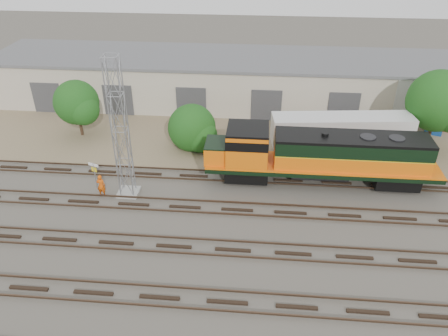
# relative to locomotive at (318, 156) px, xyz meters

# --- Properties ---
(ground) EXTENTS (140.00, 140.00, 0.00)m
(ground) POSITION_rel_locomotive_xyz_m (-6.20, -6.00, -2.56)
(ground) COLOR #47423A
(ground) RESTS_ON ground
(dirt_strip) EXTENTS (80.00, 16.00, 0.02)m
(dirt_strip) POSITION_rel_locomotive_xyz_m (-6.20, 9.00, -2.55)
(dirt_strip) COLOR #726047
(dirt_strip) RESTS_ON ground
(tracks) EXTENTS (80.00, 20.40, 0.28)m
(tracks) POSITION_rel_locomotive_xyz_m (-6.20, -9.00, -2.49)
(tracks) COLOR black
(tracks) RESTS_ON ground
(warehouse) EXTENTS (58.40, 10.40, 5.30)m
(warehouse) POSITION_rel_locomotive_xyz_m (-6.15, 16.98, 0.09)
(warehouse) COLOR #BAAE9B
(warehouse) RESTS_ON ground
(locomotive) EXTENTS (18.77, 3.29, 4.51)m
(locomotive) POSITION_rel_locomotive_xyz_m (0.00, 0.00, 0.00)
(locomotive) COLOR black
(locomotive) RESTS_ON tracks
(signal_tower) EXTENTS (1.65, 1.65, 11.19)m
(signal_tower) POSITION_rel_locomotive_xyz_m (-15.03, -2.95, 2.88)
(signal_tower) COLOR gray
(signal_tower) RESTS_ON ground
(sign_post) EXTENTS (0.93, 0.36, 2.37)m
(sign_post) POSITION_rel_locomotive_xyz_m (-17.79, -2.47, -0.90)
(sign_post) COLOR gray
(sign_post) RESTS_ON ground
(worker) EXTENTS (0.70, 0.46, 1.89)m
(worker) POSITION_rel_locomotive_xyz_m (-17.02, -3.44, -1.62)
(worker) COLOR #CE4D0B
(worker) RESTS_ON ground
(semi_trailer) EXTENTS (12.72, 3.89, 3.85)m
(semi_trailer) POSITION_rel_locomotive_xyz_m (2.85, 5.07, -0.14)
(semi_trailer) COLOR silver
(semi_trailer) RESTS_ON ground
(dumpster_blue) EXTENTS (2.01, 1.95, 1.50)m
(dumpster_blue) POSITION_rel_locomotive_xyz_m (12.78, 10.50, -1.81)
(dumpster_blue) COLOR navy
(dumpster_blue) RESTS_ON ground
(dumpster_red) EXTENTS (1.61, 1.52, 1.40)m
(dumpster_red) POSITION_rel_locomotive_xyz_m (13.68, 11.42, -1.86)
(dumpster_red) COLOR maroon
(dumpster_red) RESTS_ON ground
(tree_west) EXTENTS (4.55, 4.33, 5.67)m
(tree_west) POSITION_rel_locomotive_xyz_m (-22.32, 6.64, 0.82)
(tree_west) COLOR #382619
(tree_west) RESTS_ON ground
(tree_mid) EXTENTS (4.72, 4.49, 4.49)m
(tree_mid) POSITION_rel_locomotive_xyz_m (-10.87, 5.16, -0.70)
(tree_mid) COLOR #382619
(tree_mid) RESTS_ON ground
(tree_east) EXTENTS (5.88, 5.60, 7.55)m
(tree_east) POSITION_rel_locomotive_xyz_m (11.39, 6.92, 2.05)
(tree_east) COLOR #382619
(tree_east) RESTS_ON ground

